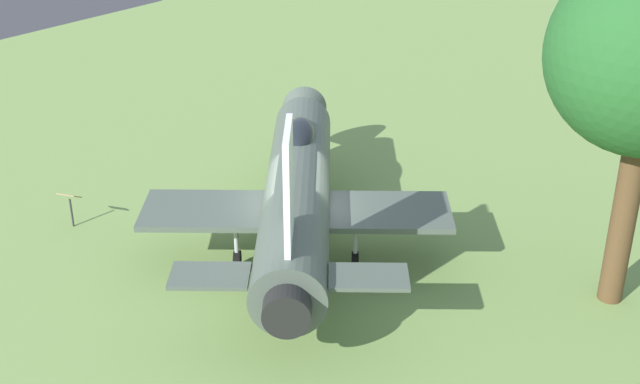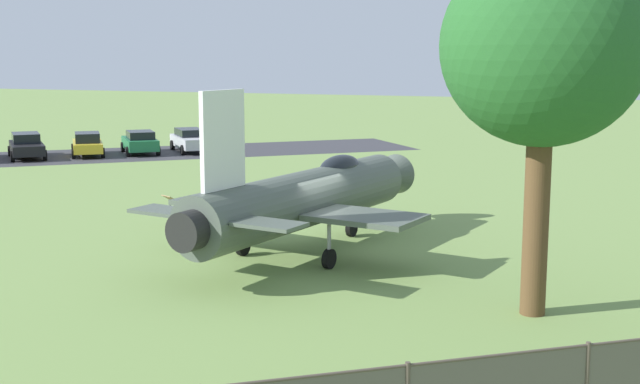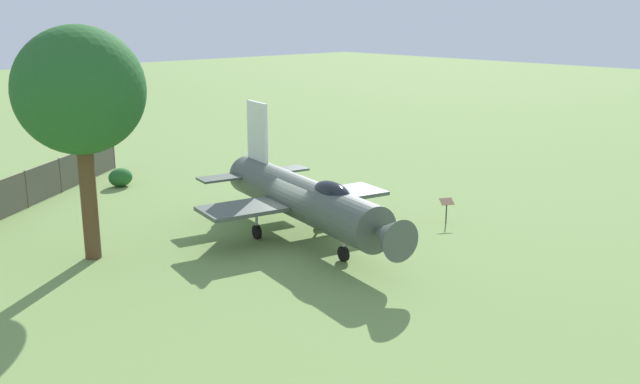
% 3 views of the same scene
% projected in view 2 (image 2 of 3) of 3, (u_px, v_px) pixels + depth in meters
% --- Properties ---
extents(ground_plane, '(200.00, 200.00, 0.00)m').
position_uv_depth(ground_plane, '(303.00, 255.00, 26.68)').
color(ground_plane, '#75934C').
extents(parking_strip, '(38.15, 33.79, 0.00)m').
position_uv_depth(parking_strip, '(83.00, 156.00, 52.44)').
color(parking_strip, '#38383D').
rests_on(parking_strip, ground_plane).
extents(display_jet, '(8.56, 12.58, 5.38)m').
position_uv_depth(display_jet, '(309.00, 196.00, 26.70)').
color(display_jet, '#4C564C').
rests_on(display_jet, ground_plane).
extents(shade_tree, '(4.88, 4.61, 8.91)m').
position_uv_depth(shade_tree, '(543.00, 49.00, 19.59)').
color(shade_tree, brown).
rests_on(shade_tree, ground_plane).
extents(info_plaque, '(0.71, 0.63, 1.14)m').
position_uv_depth(info_plaque, '(170.00, 203.00, 31.16)').
color(info_plaque, '#333333').
rests_on(info_plaque, ground_plane).
extents(parked_car_silver, '(4.56, 4.78, 1.48)m').
position_uv_depth(parked_car_silver, '(191.00, 140.00, 54.66)').
color(parked_car_silver, '#B2B5BA').
rests_on(parked_car_silver, ground_plane).
extents(parked_car_green, '(4.16, 4.46, 1.49)m').
position_uv_depth(parked_car_green, '(140.00, 142.00, 53.42)').
color(parked_car_green, '#1E6B3D').
rests_on(parked_car_green, ground_plane).
extents(parked_car_yellow, '(3.99, 4.50, 1.49)m').
position_uv_depth(parked_car_yellow, '(87.00, 144.00, 52.32)').
color(parked_car_yellow, gold).
rests_on(parked_car_yellow, ground_plane).
extents(parked_car_black, '(4.58, 4.71, 1.52)m').
position_uv_depth(parked_car_black, '(26.00, 145.00, 51.31)').
color(parked_car_black, black).
rests_on(parked_car_black, ground_plane).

